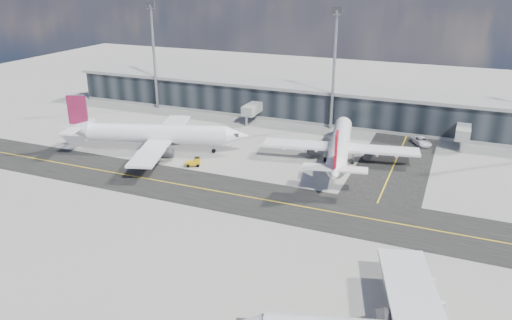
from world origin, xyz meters
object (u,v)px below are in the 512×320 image
object	(u,v)px
baggage_tug	(194,162)
service_van	(421,141)
airliner_af	(155,134)
airliner_redtail	(340,145)

from	to	relation	value
baggage_tug	service_van	distance (m)	50.81
airliner_af	airliner_redtail	distance (m)	38.94
airliner_af	airliner_redtail	world-z (taller)	airliner_af
airliner_af	airliner_redtail	bearing A→B (deg)	85.00
service_van	airliner_af	bearing A→B (deg)	177.61
service_van	baggage_tug	bearing A→B (deg)	-171.70
airliner_af	service_van	distance (m)	58.69
airliner_af	baggage_tug	world-z (taller)	airliner_af
airliner_redtail	baggage_tug	bearing A→B (deg)	-163.65
baggage_tug	service_van	xyz separation A→B (m)	(40.28, 30.97, -0.07)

